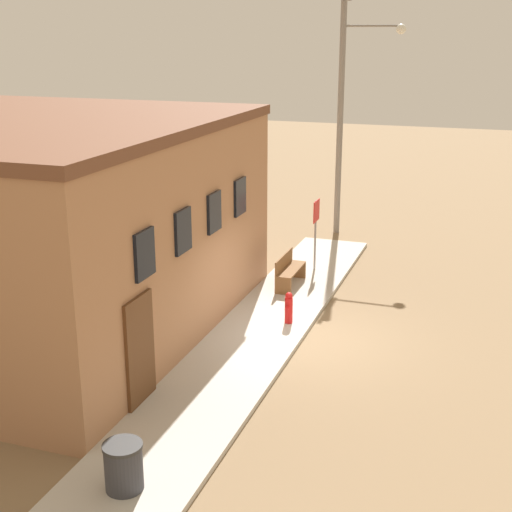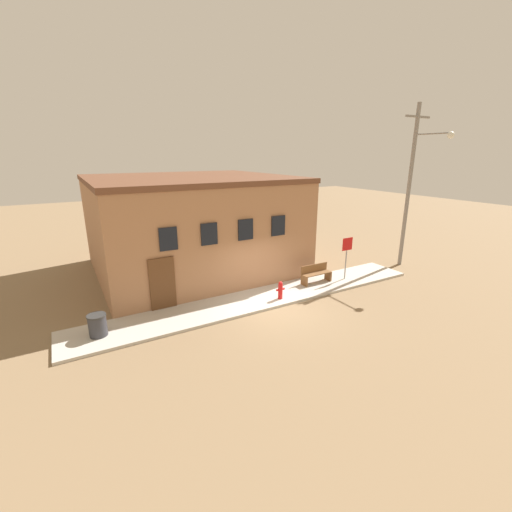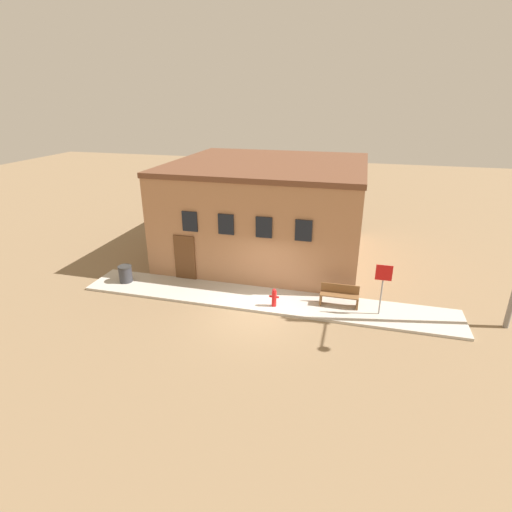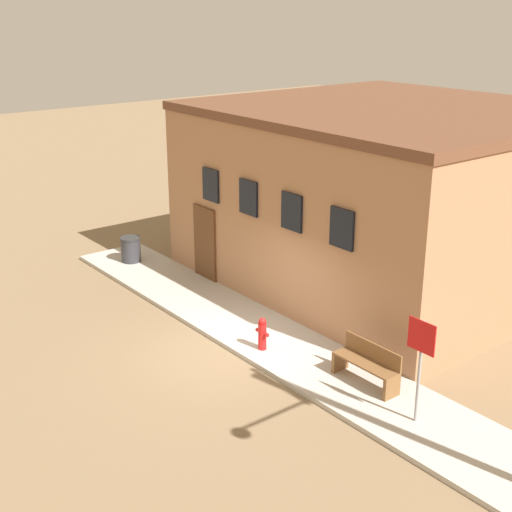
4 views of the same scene
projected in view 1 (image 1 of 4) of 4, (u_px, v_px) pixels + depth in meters
The scene contains 8 objects.
ground_plane at pixel (304, 339), 16.42m from camera, with size 80.00×80.00×0.00m, color #846B4C.
sidewalk at pixel (261, 331), 16.73m from camera, with size 15.75×2.11×0.11m.
brick_building at pixel (24, 223), 16.74m from camera, with size 9.66×9.06×4.92m.
fire_hydrant at pixel (289, 308), 16.95m from camera, with size 0.40×0.19×0.77m.
stop_sign at pixel (316, 222), 20.45m from camera, with size 0.61×0.06×2.07m.
bench at pixel (289, 270), 19.45m from camera, with size 1.53×0.44×0.87m.
trash_bin at pixel (124, 466), 10.76m from camera, with size 0.61×0.61×0.77m.
utility_pole at pixel (346, 98), 23.71m from camera, with size 1.80×2.12×8.48m.
Camera 1 is at (-14.62, -3.87, 6.77)m, focal length 50.00 mm.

